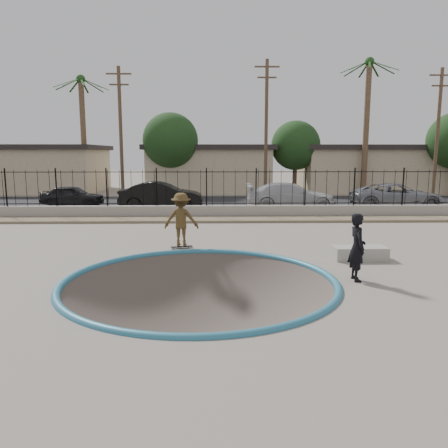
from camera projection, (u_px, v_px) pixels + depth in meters
name	position (u px, v px, depth m)	size (l,w,h in m)	color
ground	(207.00, 233.00, 24.05)	(120.00, 120.00, 2.20)	gray
bowl_pit	(200.00, 282.00, 11.05)	(6.84, 6.84, 1.80)	#463B36
coping_ring	(200.00, 282.00, 11.05)	(7.04, 7.04, 0.20)	teal
rock_strip	(206.00, 219.00, 21.10)	(42.00, 1.60, 0.11)	#8D7C5C
retaining_wall	(207.00, 211.00, 22.15)	(42.00, 0.45, 0.60)	gray
fence	(206.00, 188.00, 21.96)	(40.00, 0.04, 1.80)	black
street	(208.00, 202.00, 28.81)	(90.00, 8.00, 0.04)	black
house_west	(35.00, 168.00, 37.52)	(11.60, 8.60, 3.90)	tan
house_center	(209.00, 168.00, 37.87)	(10.60, 8.60, 3.90)	tan
house_east	(369.00, 168.00, 38.19)	(12.60, 8.60, 3.90)	tan
palm_mid	(82.00, 109.00, 34.41)	(2.30, 2.30, 9.30)	brown
palm_right	(368.00, 98.00, 32.85)	(2.30, 2.30, 10.30)	brown
utility_pole_left	(121.00, 131.00, 29.89)	(1.70, 0.24, 9.00)	#473323
utility_pole_mid	(266.00, 128.00, 30.08)	(1.70, 0.24, 9.50)	#473323
utility_pole_right	(438.00, 132.00, 30.40)	(1.70, 0.24, 9.00)	#473323
street_tree_left	(170.00, 141.00, 33.99)	(4.32, 4.32, 6.36)	#473323
street_tree_mid	(296.00, 146.00, 35.26)	(3.96, 3.96, 5.83)	#473323
skater	(181.00, 222.00, 14.83)	(1.17, 0.67, 1.81)	brown
skateboard	(182.00, 247.00, 14.97)	(0.76, 0.39, 0.06)	black
videographer	(357.00, 247.00, 11.06)	(0.63, 0.41, 1.73)	black
concrete_ledge	(360.00, 253.00, 13.37)	(1.60, 0.70, 0.40)	#9B9789
car_a	(73.00, 196.00, 26.54)	(1.50, 3.73, 1.27)	black
car_b	(161.00, 196.00, 25.06)	(1.65, 4.73, 1.56)	black
car_c	(291.00, 196.00, 25.24)	(2.11, 5.18, 1.50)	#BCBBBE
car_d	(397.00, 196.00, 25.39)	(2.42, 5.25, 1.46)	gray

